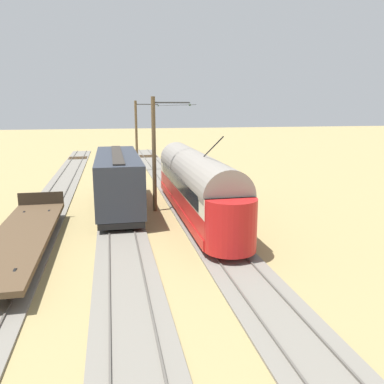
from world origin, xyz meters
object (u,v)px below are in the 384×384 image
(flatcar_adjacent, at_px, (21,236))
(catenary_pole_mid_near, at_px, (155,153))
(boxcar_far_siding, at_px, (118,179))
(vintage_streetcar, at_px, (195,183))
(catenary_pole_foreground, at_px, (137,135))

(flatcar_adjacent, distance_m, catenary_pole_mid_near, 10.64)
(flatcar_adjacent, bearing_deg, boxcar_far_siding, -122.92)
(flatcar_adjacent, xyz_separation_m, catenary_pole_mid_near, (-7.54, -6.76, 3.24))
(catenary_pole_mid_near, bearing_deg, vintage_streetcar, 142.58)
(vintage_streetcar, height_order, catenary_pole_foreground, catenary_pole_foreground)
(vintage_streetcar, distance_m, catenary_pole_mid_near, 3.58)
(catenary_pole_foreground, bearing_deg, boxcar_far_siding, 81.35)
(flatcar_adjacent, relative_size, catenary_pole_foreground, 1.66)
(catenary_pole_foreground, bearing_deg, flatcar_adjacent, 72.88)
(catenary_pole_foreground, distance_m, catenary_pole_mid_near, 17.73)
(catenary_pole_mid_near, bearing_deg, flatcar_adjacent, 41.88)
(catenary_pole_mid_near, bearing_deg, boxcar_far_siding, -20.32)
(boxcar_far_siding, bearing_deg, catenary_pole_mid_near, 159.68)
(vintage_streetcar, bearing_deg, boxcar_far_siding, -29.40)
(vintage_streetcar, relative_size, catenary_pole_foreground, 2.30)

